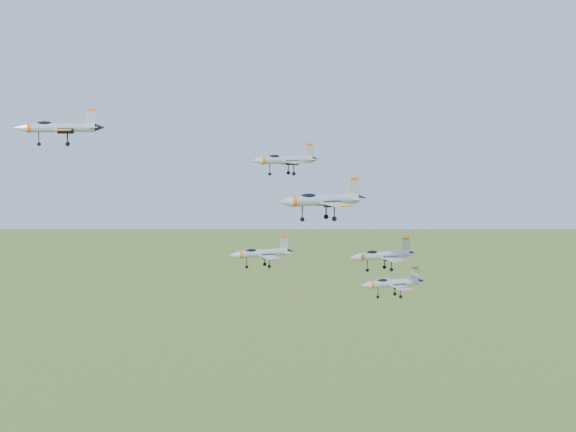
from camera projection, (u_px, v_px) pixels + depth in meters
name	position (u px, v px, depth m)	size (l,w,h in m)	color
jet_lead	(58.00, 127.00, 113.81)	(12.63, 10.58, 3.38)	#ABB1B8
jet_left_high	(285.00, 160.00, 116.60)	(10.83, 8.88, 2.91)	#ABB1B8
jet_right_high	(322.00, 200.00, 108.81)	(13.54, 11.10, 3.63)	#ABB1B8
jet_left_low	(261.00, 253.00, 132.04)	(11.46, 9.41, 3.07)	#ABB1B8
jet_right_low	(382.00, 255.00, 120.44)	(11.38, 9.34, 3.05)	#ABB1B8
jet_trail	(392.00, 283.00, 130.73)	(11.58, 9.60, 3.09)	#ABB1B8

